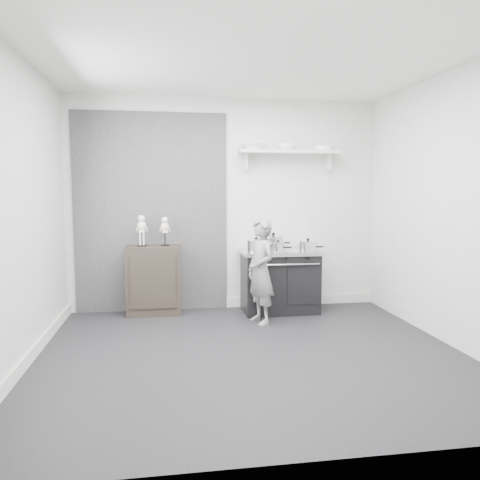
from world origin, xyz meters
name	(u,v)px	position (x,y,z in m)	size (l,w,h in m)	color
ground	(250,353)	(0.00, 0.00, 0.00)	(4.00, 4.00, 0.00)	black
room_shell	(239,179)	(-0.09, 0.15, 1.64)	(4.02, 3.62, 2.71)	#B8B8B5
wall_shelf	(289,153)	(0.80, 1.68, 2.01)	(1.30, 0.26, 0.24)	silver
stove	(280,281)	(0.64, 1.48, 0.40)	(0.98, 0.61, 0.78)	black
side_cabinet	(153,280)	(-0.94, 1.61, 0.43)	(0.65, 0.38, 0.85)	black
child	(261,271)	(0.30, 1.00, 0.60)	(0.44, 0.29, 1.21)	gray
pot_front_left	(256,246)	(0.32, 1.38, 0.86)	(0.32, 0.23, 0.18)	silver
pot_back_left	(273,242)	(0.58, 1.61, 0.87)	(0.36, 0.27, 0.21)	silver
pot_front_right	(308,246)	(0.94, 1.28, 0.85)	(0.30, 0.22, 0.17)	silver
pot_front_center	(278,247)	(0.58, 1.34, 0.84)	(0.25, 0.16, 0.14)	silver
skeleton_full	(142,228)	(-1.07, 1.61, 1.07)	(0.12, 0.08, 0.44)	silver
skeleton_torso	(165,229)	(-0.79, 1.61, 1.06)	(0.11, 0.07, 0.41)	silver
bowl_large	(253,147)	(0.33, 1.67, 2.08)	(0.31, 0.31, 0.08)	white
bowl_small	(287,147)	(0.77, 1.67, 2.08)	(0.24, 0.24, 0.08)	white
plate_stack	(324,148)	(1.25, 1.67, 2.07)	(0.24, 0.24, 0.06)	white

